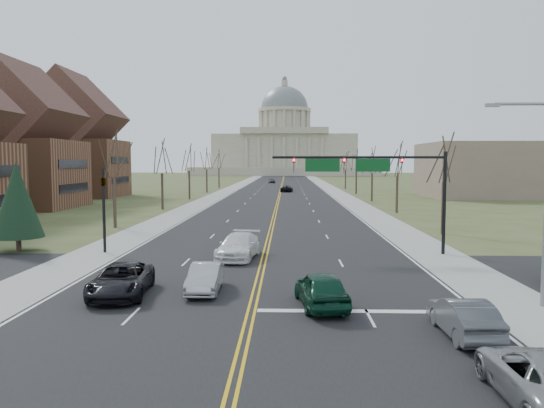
# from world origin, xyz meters

# --- Properties ---
(ground) EXTENTS (600.00, 600.00, 0.00)m
(ground) POSITION_xyz_m (0.00, 0.00, 0.00)
(ground) COLOR #424824
(ground) RESTS_ON ground
(road) EXTENTS (20.00, 380.00, 0.01)m
(road) POSITION_xyz_m (0.00, 110.00, 0.01)
(road) COLOR black
(road) RESTS_ON ground
(cross_road) EXTENTS (120.00, 14.00, 0.01)m
(cross_road) POSITION_xyz_m (0.00, 6.00, 0.01)
(cross_road) COLOR black
(cross_road) RESTS_ON ground
(sidewalk_left) EXTENTS (4.00, 380.00, 0.03)m
(sidewalk_left) POSITION_xyz_m (-12.00, 110.00, 0.01)
(sidewalk_left) COLOR gray
(sidewalk_left) RESTS_ON ground
(sidewalk_right) EXTENTS (4.00, 380.00, 0.03)m
(sidewalk_right) POSITION_xyz_m (12.00, 110.00, 0.01)
(sidewalk_right) COLOR gray
(sidewalk_right) RESTS_ON ground
(center_line) EXTENTS (0.42, 380.00, 0.01)m
(center_line) POSITION_xyz_m (0.00, 110.00, 0.01)
(center_line) COLOR gold
(center_line) RESTS_ON road
(edge_line_left) EXTENTS (0.15, 380.00, 0.01)m
(edge_line_left) POSITION_xyz_m (-9.80, 110.00, 0.01)
(edge_line_left) COLOR silver
(edge_line_left) RESTS_ON road
(edge_line_right) EXTENTS (0.15, 380.00, 0.01)m
(edge_line_right) POSITION_xyz_m (9.80, 110.00, 0.01)
(edge_line_right) COLOR silver
(edge_line_right) RESTS_ON road
(stop_bar) EXTENTS (9.50, 0.50, 0.01)m
(stop_bar) POSITION_xyz_m (5.00, -1.00, 0.01)
(stop_bar) COLOR silver
(stop_bar) RESTS_ON road
(capitol) EXTENTS (90.00, 60.00, 50.00)m
(capitol) POSITION_xyz_m (0.00, 249.91, 14.20)
(capitol) COLOR beige
(capitol) RESTS_ON ground
(signal_mast) EXTENTS (12.12, 0.44, 7.20)m
(signal_mast) POSITION_xyz_m (7.45, 13.50, 5.76)
(signal_mast) COLOR black
(signal_mast) RESTS_ON ground
(signal_left) EXTENTS (0.32, 0.36, 6.00)m
(signal_left) POSITION_xyz_m (-11.50, 13.50, 3.71)
(signal_left) COLOR black
(signal_left) RESTS_ON ground
(street_light) EXTENTS (2.90, 0.25, 9.07)m
(street_light) POSITION_xyz_m (12.74, 0.00, 5.23)
(street_light) COLOR gray
(street_light) RESTS_ON ground
(tree_r_0) EXTENTS (3.74, 3.74, 8.50)m
(tree_r_0) POSITION_xyz_m (15.50, 24.00, 6.55)
(tree_r_0) COLOR #352A1F
(tree_r_0) RESTS_ON ground
(tree_l_0) EXTENTS (3.96, 3.96, 9.00)m
(tree_l_0) POSITION_xyz_m (-15.50, 28.00, 6.94)
(tree_l_0) COLOR #352A1F
(tree_l_0) RESTS_ON ground
(tree_r_1) EXTENTS (3.74, 3.74, 8.50)m
(tree_r_1) POSITION_xyz_m (15.50, 44.00, 6.55)
(tree_r_1) COLOR #352A1F
(tree_r_1) RESTS_ON ground
(tree_l_1) EXTENTS (3.96, 3.96, 9.00)m
(tree_l_1) POSITION_xyz_m (-15.50, 48.00, 6.94)
(tree_l_1) COLOR #352A1F
(tree_l_1) RESTS_ON ground
(tree_r_2) EXTENTS (3.74, 3.74, 8.50)m
(tree_r_2) POSITION_xyz_m (15.50, 64.00, 6.55)
(tree_r_2) COLOR #352A1F
(tree_r_2) RESTS_ON ground
(tree_l_2) EXTENTS (3.96, 3.96, 9.00)m
(tree_l_2) POSITION_xyz_m (-15.50, 68.00, 6.94)
(tree_l_2) COLOR #352A1F
(tree_l_2) RESTS_ON ground
(tree_r_3) EXTENTS (3.74, 3.74, 8.50)m
(tree_r_3) POSITION_xyz_m (15.50, 84.00, 6.55)
(tree_r_3) COLOR #352A1F
(tree_r_3) RESTS_ON ground
(tree_l_3) EXTENTS (3.96, 3.96, 9.00)m
(tree_l_3) POSITION_xyz_m (-15.50, 88.00, 6.94)
(tree_l_3) COLOR #352A1F
(tree_l_3) RESTS_ON ground
(tree_r_4) EXTENTS (3.74, 3.74, 8.50)m
(tree_r_4) POSITION_xyz_m (15.50, 104.00, 6.55)
(tree_r_4) COLOR #352A1F
(tree_r_4) RESTS_ON ground
(tree_l_4) EXTENTS (3.96, 3.96, 9.00)m
(tree_l_4) POSITION_xyz_m (-15.50, 108.00, 6.94)
(tree_l_4) COLOR #352A1F
(tree_l_4) RESTS_ON ground
(conifer_l) EXTENTS (3.64, 3.64, 6.50)m
(conifer_l) POSITION_xyz_m (-18.00, 14.00, 3.74)
(conifer_l) COLOR #352A1F
(conifer_l) RESTS_ON ground
(bldg_left_mid) EXTENTS (15.10, 14.28, 20.75)m
(bldg_left_mid) POSITION_xyz_m (-36.00, 50.00, 8.54)
(bldg_left_mid) COLOR brown
(bldg_left_mid) RESTS_ON ground
(bldg_left_far) EXTENTS (17.10, 14.28, 23.25)m
(bldg_left_far) POSITION_xyz_m (-38.00, 74.00, 9.54)
(bldg_left_far) COLOR brown
(bldg_left_far) RESTS_ON ground
(bldg_right_mass) EXTENTS (25.00, 20.00, 10.00)m
(bldg_right_mass) POSITION_xyz_m (40.00, 76.00, 5.00)
(bldg_right_mass) COLOR #796356
(bldg_right_mass) RESTS_ON ground
(car_nb_inner_lead) EXTENTS (2.52, 4.97, 1.62)m
(car_nb_inner_lead) POSITION_xyz_m (3.08, -0.32, 0.82)
(car_nb_inner_lead) COLOR #0C3724
(car_nb_inner_lead) RESTS_ON road
(car_nb_outer_lead) EXTENTS (1.68, 4.43, 1.44)m
(car_nb_outer_lead) POSITION_xyz_m (8.11, -4.18, 0.73)
(car_nb_outer_lead) COLOR #4A4E51
(car_nb_outer_lead) RESTS_ON road
(car_nb_outer_second) EXTENTS (2.48, 5.23, 1.44)m
(car_nb_outer_second) POSITION_xyz_m (8.41, -9.68, 0.73)
(car_nb_outer_second) COLOR gray
(car_nb_outer_second) RESTS_ON road
(car_sb_inner_lead) EXTENTS (1.51, 4.23, 1.39)m
(car_sb_inner_lead) POSITION_xyz_m (-2.53, 2.26, 0.71)
(car_sb_inner_lead) COLOR #A6A7AE
(car_sb_inner_lead) RESTS_ON road
(car_sb_outer_lead) EXTENTS (3.02, 5.69, 1.52)m
(car_sb_outer_lead) POSITION_xyz_m (-6.48, 1.40, 0.77)
(car_sb_outer_lead) COLOR black
(car_sb_outer_lead) RESTS_ON road
(car_sb_inner_second) EXTENTS (2.99, 5.92, 1.65)m
(car_sb_inner_second) POSITION_xyz_m (-1.71, 11.49, 0.84)
(car_sb_inner_second) COLOR white
(car_sb_inner_second) RESTS_ON road
(car_far_nb) EXTENTS (2.87, 5.40, 1.44)m
(car_far_nb) POSITION_xyz_m (1.41, 91.34, 0.73)
(car_far_nb) COLOR black
(car_far_nb) RESTS_ON road
(car_far_sb) EXTENTS (2.43, 4.82, 1.57)m
(car_far_sb) POSITION_xyz_m (-3.29, 139.37, 0.80)
(car_far_sb) COLOR #4D4F55
(car_far_sb) RESTS_ON road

